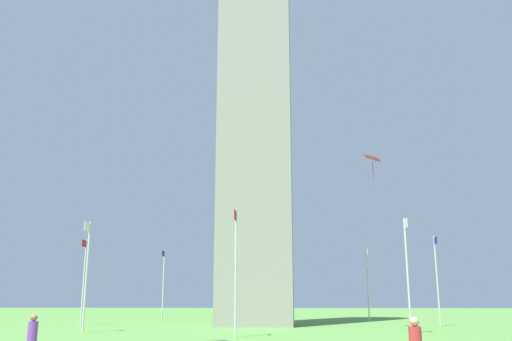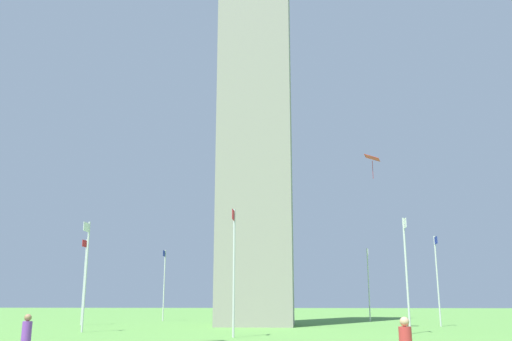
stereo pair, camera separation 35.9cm
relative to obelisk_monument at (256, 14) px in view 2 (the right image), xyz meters
name	(u,v)px [view 2 (the right image)]	position (x,y,z in m)	size (l,w,h in m)	color
ground_plane	(256,326)	(0.00, 0.00, -30.72)	(260.00, 260.00, 0.00)	#548C3D
obelisk_monument	(256,14)	(0.00, 0.00, 0.00)	(6.76, 6.76, 61.44)	gray
flagpole_n	(234,265)	(16.18, 0.00, -26.41)	(1.12, 0.14, 7.86)	silver
flagpole_ne	(406,269)	(11.46, 11.40, -26.41)	(1.12, 0.14, 7.86)	silver
flagpole_e	(437,276)	(0.06, 16.12, -26.41)	(1.12, 0.14, 7.86)	silver
flagpole_se	(369,281)	(-11.34, 11.40, -26.41)	(1.12, 0.14, 7.86)	silver
flagpole_s	(267,282)	(-16.06, 0.00, -26.41)	(1.12, 0.14, 7.86)	silver
flagpole_sw	(164,281)	(-11.34, -11.40, -26.41)	(1.12, 0.14, 7.86)	silver
flagpole_w	(84,277)	(0.06, -16.12, -26.41)	(1.12, 0.14, 7.86)	silver
flagpole_nw	(86,270)	(11.46, -11.40, -26.41)	(1.12, 0.14, 7.86)	silver
person_purple_shirt	(26,341)	(31.91, -5.03, -29.87)	(0.32, 0.32, 1.72)	#2D2D38
kite_red_diamond	(372,158)	(5.25, 10.28, -16.89)	(1.53, 1.48, 2.04)	red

